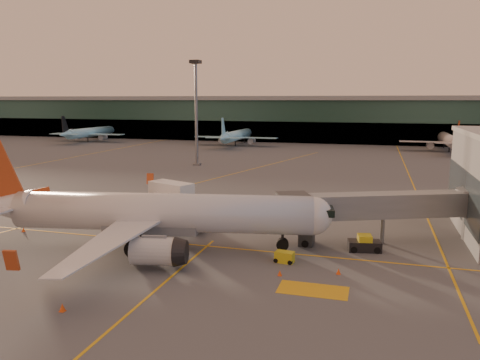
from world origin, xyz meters
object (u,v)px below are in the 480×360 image
(main_airplane, at_px, (150,214))
(gpu_cart, at_px, (284,257))
(pushback_tug, at_px, (364,244))
(catering_truck, at_px, (172,198))

(main_airplane, bearing_deg, gpu_cart, -11.79)
(gpu_cart, bearing_deg, pushback_tug, 46.15)
(pushback_tug, bearing_deg, main_airplane, -176.23)
(pushback_tug, bearing_deg, gpu_cart, -152.37)
(main_airplane, bearing_deg, catering_truck, 94.13)
(gpu_cart, bearing_deg, catering_truck, 151.64)
(main_airplane, relative_size, catering_truck, 5.71)
(main_airplane, xyz_separation_m, gpu_cart, (14.90, -0.27, -3.38))
(main_airplane, distance_m, pushback_tug, 23.47)
(catering_truck, bearing_deg, pushback_tug, 6.38)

